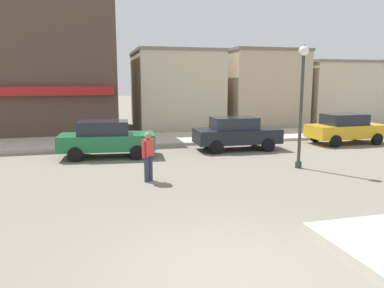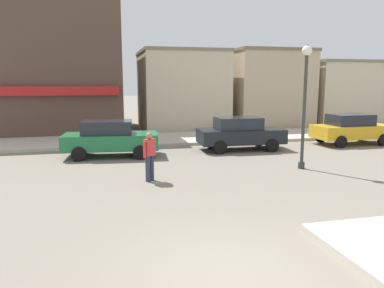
{
  "view_description": "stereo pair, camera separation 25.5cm",
  "coord_description": "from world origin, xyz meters",
  "px_view_note": "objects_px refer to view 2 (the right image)",
  "views": [
    {
      "loc": [
        -2.28,
        -5.45,
        3.23
      ],
      "look_at": [
        0.36,
        4.5,
        1.5
      ],
      "focal_mm": 35.0,
      "sensor_mm": 36.0,
      "label": 1
    },
    {
      "loc": [
        -2.04,
        -5.51,
        3.23
      ],
      "look_at": [
        0.36,
        4.5,
        1.5
      ],
      "focal_mm": 35.0,
      "sensor_mm": 36.0,
      "label": 2
    }
  ],
  "objects_px": {
    "lamp_post": "(305,89)",
    "parked_car_third": "(351,129)",
    "parked_car_nearest": "(110,138)",
    "pedestrian_crossing_near": "(150,155)",
    "parked_car_second": "(240,133)"
  },
  "relations": [
    {
      "from": "pedestrian_crossing_near",
      "to": "parked_car_second",
      "type": "bearing_deg",
      "value": 43.53
    },
    {
      "from": "lamp_post",
      "to": "parked_car_third",
      "type": "distance_m",
      "value": 7.2
    },
    {
      "from": "lamp_post",
      "to": "parked_car_nearest",
      "type": "distance_m",
      "value": 8.25
    },
    {
      "from": "parked_car_nearest",
      "to": "parked_car_third",
      "type": "relative_size",
      "value": 1.03
    },
    {
      "from": "parked_car_third",
      "to": "pedestrian_crossing_near",
      "type": "distance_m",
      "value": 12.06
    },
    {
      "from": "lamp_post",
      "to": "pedestrian_crossing_near",
      "type": "xyz_separation_m",
      "value": [
        -5.74,
        -0.45,
        -2.09
      ]
    },
    {
      "from": "parked_car_nearest",
      "to": "parked_car_second",
      "type": "height_order",
      "value": "same"
    },
    {
      "from": "parked_car_nearest",
      "to": "pedestrian_crossing_near",
      "type": "distance_m",
      "value": 4.58
    },
    {
      "from": "lamp_post",
      "to": "parked_car_nearest",
      "type": "bearing_deg",
      "value": 150.07
    },
    {
      "from": "parked_car_third",
      "to": "parked_car_second",
      "type": "bearing_deg",
      "value": -178.19
    },
    {
      "from": "parked_car_second",
      "to": "parked_car_third",
      "type": "xyz_separation_m",
      "value": [
        6.18,
        0.2,
        0.0
      ]
    },
    {
      "from": "parked_car_nearest",
      "to": "parked_car_second",
      "type": "bearing_deg",
      "value": 1.91
    },
    {
      "from": "parked_car_nearest",
      "to": "pedestrian_crossing_near",
      "type": "xyz_separation_m",
      "value": [
        1.16,
        -4.43,
        0.06
      ]
    },
    {
      "from": "pedestrian_crossing_near",
      "to": "parked_car_nearest",
      "type": "bearing_deg",
      "value": 104.69
    },
    {
      "from": "parked_car_second",
      "to": "pedestrian_crossing_near",
      "type": "distance_m",
      "value": 6.72
    }
  ]
}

